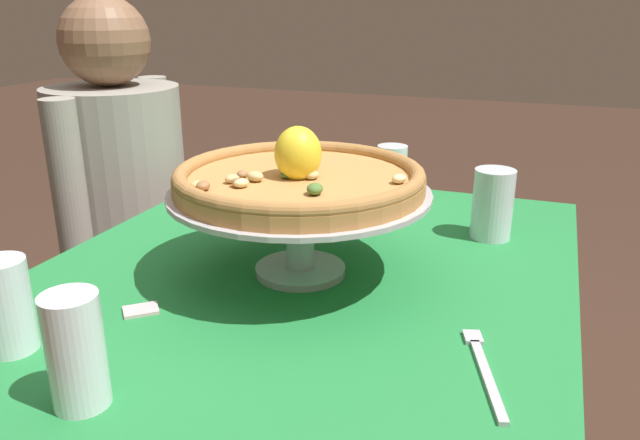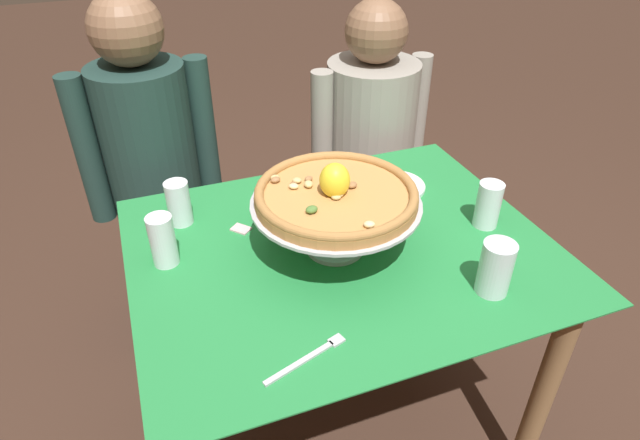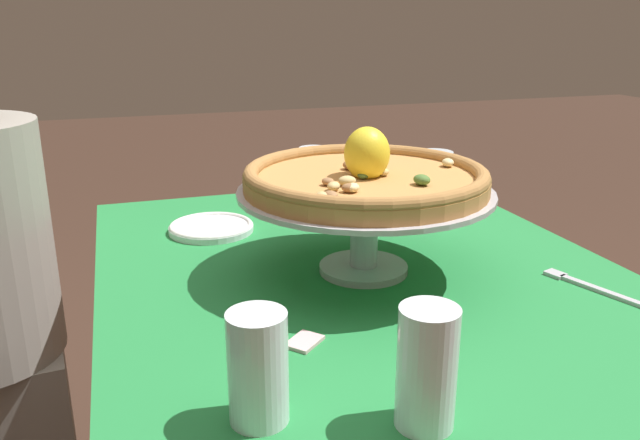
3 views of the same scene
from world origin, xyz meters
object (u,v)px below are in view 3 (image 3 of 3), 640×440
object	(u,v)px
side_plate	(211,227)
dinner_fork	(594,288)
pizza	(364,176)
sugar_packet	(304,342)
water_glass_front_right	(434,186)
water_glass_back_left	(258,375)
water_glass_side_right	(314,178)
water_glass_side_left	(426,376)
pizza_stand	(363,208)

from	to	relation	value
side_plate	dinner_fork	distance (m)	0.72
pizza	sugar_packet	distance (m)	0.31
water_glass_front_right	side_plate	size ratio (longest dim) A/B	0.79
pizza	water_glass_back_left	world-z (taller)	pizza
pizza	water_glass_side_right	distance (m)	0.45
water_glass_side_left	dinner_fork	xyz separation A→B (m)	(0.23, -0.42, -0.06)
water_glass_side_left	water_glass_front_right	distance (m)	0.79
sugar_packet	water_glass_back_left	bearing A→B (deg)	147.11
pizza_stand	water_glass_front_right	world-z (taller)	pizza_stand
pizza	side_plate	size ratio (longest dim) A/B	2.35
water_glass_front_right	water_glass_side_right	world-z (taller)	water_glass_front_right
dinner_fork	water_glass_front_right	bearing A→B (deg)	5.28
pizza_stand	water_glass_side_left	distance (m)	0.43
water_glass_back_left	dinner_fork	bearing A→B (deg)	-73.83
water_glass_side_left	side_plate	size ratio (longest dim) A/B	0.80
pizza	dinner_fork	world-z (taller)	pizza
side_plate	water_glass_side_left	bearing A→B (deg)	-170.49
pizza	water_glass_front_right	size ratio (longest dim) A/B	2.97
pizza	water_glass_side_right	xyz separation A→B (m)	(0.43, -0.05, -0.11)
pizza	dinner_fork	distance (m)	0.41
pizza	side_plate	world-z (taller)	pizza
water_glass_side_left	water_glass_side_right	bearing A→B (deg)	-9.47
water_glass_side_left	water_glass_front_right	world-z (taller)	water_glass_side_left
sugar_packet	water_glass_front_right	bearing A→B (deg)	-42.23
water_glass_side_left	sugar_packet	size ratio (longest dim) A/B	2.73
water_glass_back_left	side_plate	world-z (taller)	water_glass_back_left
pizza_stand	water_glass_back_left	bearing A→B (deg)	143.80
pizza	dinner_fork	bearing A→B (deg)	-119.66
water_glass_side_left	sugar_packet	xyz separation A→B (m)	(0.21, 0.07, -0.06)
water_glass_front_right	dinner_fork	size ratio (longest dim) A/B	0.69
pizza_stand	side_plate	distance (m)	0.38
water_glass_side_right	side_plate	world-z (taller)	water_glass_side_right
pizza	water_glass_side_left	world-z (taller)	pizza
pizza_stand	dinner_fork	size ratio (longest dim) A/B	2.17
water_glass_side_right	dinner_fork	xyz separation A→B (m)	(-0.61, -0.28, -0.05)
pizza_stand	dinner_fork	xyz separation A→B (m)	(-0.19, -0.32, -0.11)
water_glass_side_left	water_glass_back_left	world-z (taller)	water_glass_side_left
pizza	sugar_packet	xyz separation A→B (m)	(-0.21, 0.17, -0.17)
water_glass_front_right	water_glass_side_right	size ratio (longest dim) A/B	1.03
pizza	water_glass_back_left	distance (m)	0.45
pizza	dinner_fork	size ratio (longest dim) A/B	2.05
water_glass_side_right	dinner_fork	size ratio (longest dim) A/B	0.67
pizza_stand	pizza	distance (m)	0.05
water_glass_front_right	sugar_packet	world-z (taller)	water_glass_front_right
pizza_stand	water_glass_front_right	bearing A→B (deg)	-44.83
water_glass_side_left	dinner_fork	bearing A→B (deg)	-60.99
pizza	sugar_packet	world-z (taller)	pizza
pizza_stand	side_plate	size ratio (longest dim) A/B	2.49
water_glass_back_left	water_glass_side_right	xyz separation A→B (m)	(0.78, -0.31, 0.00)
side_plate	sugar_packet	world-z (taller)	side_plate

